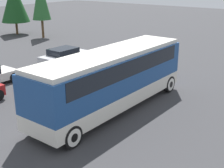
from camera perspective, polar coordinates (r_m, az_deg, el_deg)
ground_plane at (r=17.10m, az=0.00°, el=-4.62°), size 120.00×120.00×0.00m
tour_bus at (r=16.49m, az=0.20°, el=1.68°), size 10.40×2.60×3.24m
parked_car_near at (r=26.01m, az=-8.67°, el=5.06°), size 4.30×1.85×1.36m
tree_left at (r=41.10m, az=-17.46°, el=14.20°), size 3.42×3.42×6.48m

